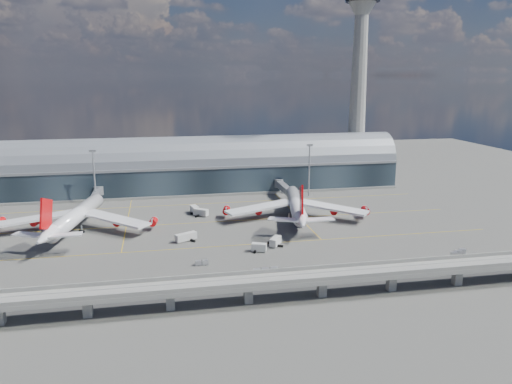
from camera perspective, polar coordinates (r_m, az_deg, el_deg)
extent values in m
plane|color=#474744|center=(183.74, -3.96, -5.16)|extent=(500.00, 500.00, 0.00)
cube|color=gold|center=(174.34, -3.54, -6.18)|extent=(200.00, 0.25, 0.01)
cube|color=gold|center=(202.69, -4.67, -3.41)|extent=(200.00, 0.25, 0.01)
cube|color=gold|center=(231.46, -5.52, -1.32)|extent=(200.00, 0.25, 0.01)
cube|color=gold|center=(211.63, -14.46, -3.07)|extent=(0.25, 80.00, 0.01)
cube|color=gold|center=(218.53, 4.18, -2.17)|extent=(0.25, 80.00, 0.01)
cube|color=#1B252E|center=(257.09, -6.18, 1.73)|extent=(200.00, 28.00, 14.00)
cylinder|color=gray|center=(255.80, -6.22, 3.26)|extent=(200.00, 28.00, 28.00)
cube|color=gray|center=(242.07, -5.93, 2.71)|extent=(200.00, 1.00, 1.20)
cube|color=gray|center=(258.42, -6.15, 0.34)|extent=(200.00, 30.00, 1.20)
cube|color=gray|center=(282.43, 11.19, 1.97)|extent=(18.00, 18.00, 8.00)
cone|color=gray|center=(277.57, 11.57, 10.30)|extent=(10.00, 10.00, 90.00)
cone|color=gray|center=(279.38, 12.04, 19.96)|extent=(16.00, 16.00, 8.00)
cube|color=gray|center=(130.90, -0.90, -10.33)|extent=(220.00, 8.50, 1.20)
cube|color=gray|center=(126.85, -0.57, -10.59)|extent=(220.00, 0.40, 1.20)
cube|color=gray|center=(134.09, -1.21, -9.23)|extent=(220.00, 0.40, 1.20)
cube|color=gray|center=(129.28, -0.78, -10.33)|extent=(220.00, 0.12, 0.12)
cube|color=gray|center=(132.00, -1.01, -9.82)|extent=(220.00, 0.12, 0.12)
cube|color=gray|center=(136.07, -27.26, -12.32)|extent=(2.20, 2.20, 5.00)
cube|color=gray|center=(131.76, -18.70, -12.34)|extent=(2.20, 2.20, 5.00)
cube|color=gray|center=(130.42, -9.77, -12.07)|extent=(2.20, 2.20, 5.00)
cube|color=gray|center=(132.12, -0.89, -11.53)|extent=(2.20, 2.20, 5.00)
cube|color=gray|center=(136.76, 7.53, -10.75)|extent=(2.20, 2.20, 5.00)
cube|color=gray|center=(144.05, 15.21, -9.85)|extent=(2.20, 2.20, 5.00)
cube|color=gray|center=(153.61, 22.00, -8.90)|extent=(2.20, 2.20, 5.00)
cylinder|color=gray|center=(234.36, -17.97, 1.41)|extent=(0.70, 0.70, 25.00)
cube|color=gray|center=(232.24, -18.20, 4.48)|extent=(3.00, 0.40, 1.00)
cylinder|color=gray|center=(243.23, 6.10, 2.39)|extent=(0.70, 0.70, 25.00)
cube|color=gray|center=(241.19, 6.17, 5.36)|extent=(3.00, 0.40, 1.00)
cylinder|color=white|center=(202.14, -19.84, -2.55)|extent=(15.28, 48.42, 5.82)
cone|color=white|center=(226.67, -17.56, -0.73)|extent=(7.15, 8.28, 5.82)
cone|color=white|center=(176.49, -22.99, -4.82)|extent=(7.87, 11.85, 5.82)
cube|color=#C3080B|center=(176.94, -22.86, -2.34)|extent=(2.78, 10.78, 12.04)
cube|color=white|center=(206.47, -23.97, -2.80)|extent=(30.17, 15.32, 2.35)
cube|color=white|center=(195.94, -15.81, -2.97)|extent=(27.26, 24.25, 2.35)
cylinder|color=#C3080B|center=(208.71, -23.86, -3.10)|extent=(3.75, 5.03, 2.91)
cylinder|color=#C3080B|center=(214.60, -27.17, -3.01)|extent=(3.75, 5.03, 2.91)
cylinder|color=#C3080B|center=(197.90, -15.48, -3.28)|extent=(3.75, 5.03, 2.91)
cylinder|color=#C3080B|center=(194.66, -11.64, -3.34)|extent=(3.75, 5.03, 2.91)
cylinder|color=gray|center=(218.68, -18.25, -2.43)|extent=(0.45, 0.45, 2.73)
cylinder|color=gray|center=(201.06, -20.87, -3.99)|extent=(0.55, 0.55, 2.73)
cylinder|color=gray|center=(199.03, -19.31, -4.03)|extent=(0.55, 0.55, 2.73)
cylinder|color=black|center=(201.30, -20.85, -4.22)|extent=(2.23, 1.73, 1.36)
cylinder|color=black|center=(199.28, -19.29, -4.27)|extent=(2.23, 1.73, 1.36)
cylinder|color=white|center=(206.99, 4.58, -1.43)|extent=(14.51, 46.34, 5.54)
cone|color=white|center=(232.12, 4.11, 0.18)|extent=(6.93, 8.58, 5.54)
cone|color=white|center=(180.05, 5.25, -3.44)|extent=(7.68, 12.32, 5.54)
cube|color=#C3080B|center=(180.88, 5.22, -0.97)|extent=(2.90, 11.32, 12.64)
cube|color=white|center=(204.74, 0.44, -1.78)|extent=(29.77, 15.57, 2.36)
cube|color=white|center=(207.03, 8.75, -1.76)|extent=(27.11, 24.16, 2.36)
cylinder|color=black|center=(207.38, 4.58, -1.84)|extent=(12.76, 41.54, 4.71)
cylinder|color=#C3080B|center=(207.03, 0.29, -2.10)|extent=(3.93, 5.28, 3.05)
cylinder|color=#C3080B|center=(207.44, -3.39, -2.09)|extent=(3.93, 5.28, 3.05)
cylinder|color=#C3080B|center=(209.38, 8.81, -2.08)|extent=(3.93, 5.28, 3.05)
cylinder|color=#C3080B|center=(211.77, 12.37, -2.06)|extent=(3.93, 5.28, 3.05)
cylinder|color=gray|center=(223.76, 4.26, -1.42)|extent=(0.48, 0.48, 2.86)
cylinder|color=gray|center=(204.22, 3.79, -2.85)|extent=(0.57, 0.57, 2.86)
cylinder|color=gray|center=(204.69, 5.50, -2.84)|extent=(0.57, 0.57, 2.86)
cylinder|color=black|center=(204.47, 3.78, -3.09)|extent=(2.34, 1.82, 1.43)
cylinder|color=black|center=(204.94, 5.49, -3.08)|extent=(2.34, 1.82, 1.43)
cube|color=gray|center=(232.93, -17.84, -0.49)|extent=(3.00, 24.00, 3.00)
cube|color=gray|center=(221.35, -18.18, -1.21)|extent=(3.60, 3.60, 3.40)
cylinder|color=gray|center=(244.55, -17.53, 0.16)|extent=(4.40, 4.40, 4.00)
cylinder|color=gray|center=(222.21, -18.12, -2.09)|extent=(0.50, 0.50, 3.40)
cylinder|color=black|center=(222.55, -18.09, -2.42)|extent=(1.40, 0.80, 0.80)
cube|color=gray|center=(236.52, 3.42, 0.33)|extent=(3.00, 28.00, 3.00)
cube|color=gray|center=(223.37, 4.31, -0.45)|extent=(3.60, 3.60, 3.40)
cylinder|color=gray|center=(249.78, 2.62, 1.03)|extent=(4.40, 4.40, 4.00)
cylinder|color=gray|center=(224.21, 4.30, -1.32)|extent=(0.50, 0.50, 3.40)
cylinder|color=black|center=(224.56, 4.29, -1.66)|extent=(1.40, 0.80, 0.80)
cube|color=beige|center=(199.57, -21.50, -4.16)|extent=(3.36, 6.35, 2.25)
cylinder|color=black|center=(201.54, -21.26, -4.27)|extent=(2.28, 1.27, 0.78)
cylinder|color=black|center=(198.18, -21.70, -4.60)|extent=(2.28, 1.27, 0.78)
cube|color=beige|center=(168.16, 0.36, -6.32)|extent=(5.42, 3.94, 2.56)
cylinder|color=black|center=(169.36, 0.81, -6.59)|extent=(1.74, 2.62, 0.89)
cylinder|color=black|center=(167.73, -0.10, -6.78)|extent=(1.74, 2.62, 0.89)
cube|color=beige|center=(180.36, -8.01, -5.08)|extent=(8.14, 5.78, 2.60)
cylinder|color=black|center=(179.70, -7.25, -5.51)|extent=(1.97, 2.63, 0.90)
cylinder|color=black|center=(181.77, -8.73, -5.34)|extent=(1.97, 2.63, 0.90)
cube|color=beige|center=(173.89, 2.23, -5.64)|extent=(5.30, 6.48, 2.68)
cylinder|color=black|center=(175.58, 1.76, -5.86)|extent=(2.67, 2.16, 0.93)
cylinder|color=black|center=(172.98, 2.69, -6.16)|extent=(2.67, 2.16, 0.93)
cube|color=beige|center=(215.46, -7.06, -1.96)|extent=(3.75, 6.03, 2.91)
cylinder|color=black|center=(217.51, -6.98, -2.17)|extent=(2.95, 1.60, 1.01)
cylinder|color=black|center=(214.10, -7.12, -2.42)|extent=(2.95, 1.60, 1.01)
cube|color=beige|center=(211.05, -6.32, -2.30)|extent=(6.41, 5.71, 2.71)
cylinder|color=black|center=(212.67, -5.91, -2.51)|extent=(2.33, 2.63, 0.94)
cylinder|color=black|center=(210.09, -6.71, -2.72)|extent=(2.33, 2.63, 0.94)
cube|color=gray|center=(157.97, -6.60, -8.26)|extent=(2.08, 1.38, 0.26)
cube|color=#B9B9BE|center=(157.72, -6.61, -8.02)|extent=(1.73, 1.30, 1.30)
cube|color=gray|center=(158.14, -5.78, -8.21)|extent=(2.08, 1.38, 0.26)
cube|color=#B9B9BE|center=(157.89, -5.79, -7.98)|extent=(1.73, 1.30, 1.30)
cube|color=gray|center=(149.80, 0.10, -9.37)|extent=(2.58, 1.80, 0.31)
cube|color=#B9B9BE|center=(149.48, 0.10, -9.08)|extent=(2.16, 1.67, 1.56)
cube|color=gray|center=(150.44, 1.11, -9.27)|extent=(2.58, 1.80, 0.31)
cube|color=#B9B9BE|center=(150.13, 1.11, -8.98)|extent=(2.16, 1.67, 1.56)
cube|color=gray|center=(151.13, 2.11, -9.17)|extent=(2.58, 1.80, 0.31)
cube|color=#B9B9BE|center=(150.82, 2.11, -8.88)|extent=(2.16, 1.67, 1.56)
cube|color=gray|center=(176.02, 21.64, -6.85)|extent=(2.79, 2.41, 0.29)
cube|color=#B9B9BE|center=(175.77, 21.66, -6.61)|extent=(2.39, 2.15, 1.47)
cube|color=gray|center=(178.08, 22.09, -6.66)|extent=(2.79, 2.41, 0.29)
cube|color=#B9B9BE|center=(177.83, 22.11, -6.42)|extent=(2.39, 2.15, 1.47)
cube|color=gray|center=(180.16, 22.52, -6.47)|extent=(2.79, 2.41, 0.29)
cube|color=#B9B9BE|center=(179.91, 22.54, -6.23)|extent=(2.39, 2.15, 1.47)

